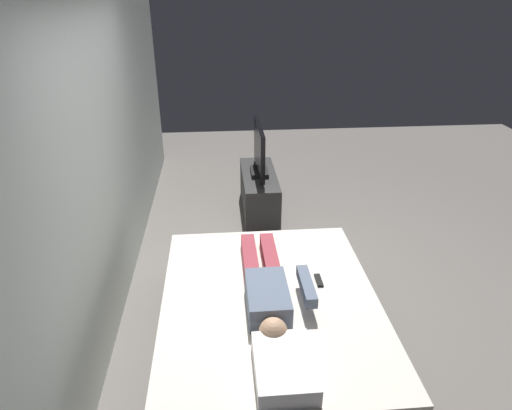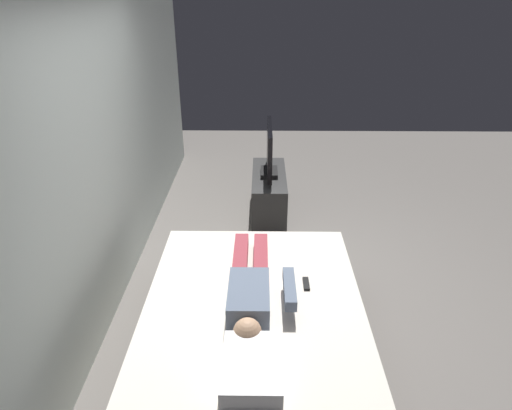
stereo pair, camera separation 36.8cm
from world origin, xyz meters
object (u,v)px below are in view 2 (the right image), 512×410
object	(u,v)px
bed	(254,329)
person	(251,288)
remote	(306,284)
tv	(269,151)
pillow	(252,368)
tv_stand	(269,193)

from	to	relation	value
bed	person	size ratio (longest dim) A/B	1.60
remote	tv	bearing A→B (deg)	6.31
bed	tv	size ratio (longest dim) A/B	2.29
person	remote	world-z (taller)	person
pillow	remote	bearing A→B (deg)	-24.01
person	tv_stand	bearing A→B (deg)	-3.83
bed	tv	xyz separation A→B (m)	(2.40, -0.14, 0.52)
pillow	person	xyz separation A→B (m)	(0.72, 0.02, 0.02)
tv_stand	tv	distance (m)	0.53
bed	tv_stand	distance (m)	2.41
pillow	person	bearing A→B (deg)	1.42
person	remote	size ratio (longest dim) A/B	8.40
person	tv	distance (m)	2.38
bed	remote	world-z (taller)	remote
bed	tv	distance (m)	2.46
bed	tv	world-z (taller)	tv
person	tv	size ratio (longest dim) A/B	1.43
person	remote	bearing A→B (deg)	-69.53
pillow	bed	bearing A→B (deg)	0.00
person	remote	distance (m)	0.44
tv_stand	tv	xyz separation A→B (m)	(-0.00, 0.00, 0.53)
bed	pillow	size ratio (longest dim) A/B	4.20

